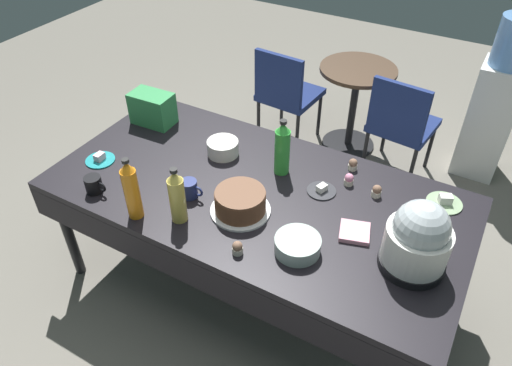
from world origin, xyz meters
name	(u,v)px	position (x,y,z in m)	size (l,w,h in m)	color
ground	(256,282)	(0.00, 0.00, 0.00)	(9.00, 9.00, 0.00)	slate
potluck_table	(256,199)	(0.00, 0.00, 0.69)	(2.20, 1.10, 0.75)	black
frosted_layer_cake	(240,202)	(0.01, -0.18, 0.81)	(0.30, 0.30, 0.12)	silver
slow_cooker	(418,239)	(0.85, -0.11, 0.91)	(0.29, 0.29, 0.35)	black
glass_salad_bowl	(298,245)	(0.37, -0.28, 0.79)	(0.21, 0.21, 0.07)	#B2C6BC
ceramic_snack_bowl	(223,148)	(-0.33, 0.19, 0.79)	(0.18, 0.18, 0.09)	silver
dessert_plate_teal	(100,159)	(-0.90, -0.21, 0.76)	(0.17, 0.17, 0.05)	teal
dessert_plate_sage	(445,202)	(0.89, 0.38, 0.76)	(0.18, 0.18, 0.05)	#8CA87F
dessert_plate_charcoal	(322,190)	(0.30, 0.16, 0.76)	(0.15, 0.15, 0.04)	#2D2D33
cupcake_cocoa	(416,222)	(0.80, 0.14, 0.78)	(0.05, 0.05, 0.07)	beige
cupcake_mint	(353,164)	(0.38, 0.42, 0.78)	(0.05, 0.05, 0.07)	beige
cupcake_vanilla	(237,248)	(0.14, -0.43, 0.78)	(0.05, 0.05, 0.07)	beige
cupcake_rose	(349,179)	(0.40, 0.29, 0.78)	(0.05, 0.05, 0.07)	beige
cupcake_berry	(377,191)	(0.56, 0.27, 0.78)	(0.05, 0.05, 0.07)	beige
soda_bottle_ginger_ale	(177,197)	(-0.22, -0.37, 0.89)	(0.08, 0.08, 0.31)	gold
soda_bottle_orange_juice	(131,190)	(-0.42, -0.46, 0.91)	(0.08, 0.08, 0.34)	orange
soda_bottle_lime_soda	(282,149)	(0.04, 0.21, 0.90)	(0.08, 0.08, 0.33)	green
coffee_mug_navy	(190,189)	(-0.27, -0.21, 0.80)	(0.13, 0.09, 0.10)	navy
coffee_mug_black	(94,185)	(-0.73, -0.42, 0.80)	(0.13, 0.09, 0.09)	black
soda_carton	(153,108)	(-0.89, 0.27, 0.85)	(0.26, 0.16, 0.20)	#338C4C
paper_napkin_stack	(355,232)	(0.56, -0.05, 0.76)	(0.14, 0.14, 0.02)	pink
maroon_chair_left	(286,91)	(-0.56, 1.47, 0.49)	(0.47, 0.47, 0.85)	navy
maroon_chair_right	(401,122)	(0.39, 1.47, 0.49)	(0.49, 0.49, 0.85)	navy
round_cafe_table	(355,93)	(-0.05, 1.70, 0.50)	(0.60, 0.60, 0.72)	#473323
water_cooler	(495,105)	(0.95, 1.88, 0.59)	(0.32, 0.32, 1.24)	silver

